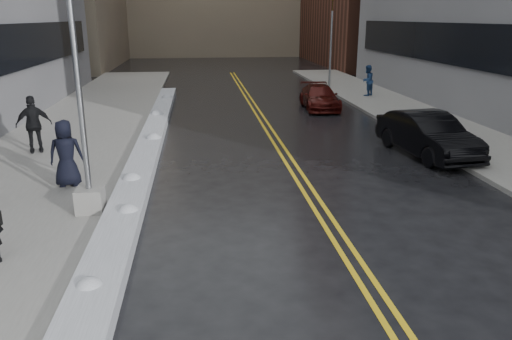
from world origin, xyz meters
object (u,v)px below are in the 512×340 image
object	(u,v)px
lamppost	(82,117)
pedestrian_c	(66,153)
pedestrian_east	(367,80)
car_black	(427,135)
traffic_signal	(331,38)
fire_hydrant	(424,120)
pedestrian_d	(34,124)
car_maroon	(320,97)

from	to	relation	value
lamppost	pedestrian_c	distance (m)	2.73
pedestrian_east	car_black	bearing A→B (deg)	38.06
traffic_signal	pedestrian_c	size ratio (longest dim) A/B	3.13
fire_hydrant	pedestrian_d	distance (m)	15.47
pedestrian_east	car_black	xyz separation A→B (m)	(-2.20, -13.12, -0.29)
fire_hydrant	pedestrian_east	size ratio (longest dim) A/B	0.40
car_maroon	lamppost	bearing A→B (deg)	-119.87
fire_hydrant	lamppost	bearing A→B (deg)	-146.96
lamppost	car_black	bearing A→B (deg)	22.60
lamppost	traffic_signal	size ratio (longest dim) A/B	1.27
traffic_signal	car_maroon	distance (m)	8.59
lamppost	car_maroon	size ratio (longest dim) A/B	1.76
fire_hydrant	car_maroon	size ratio (longest dim) A/B	0.17
fire_hydrant	car_black	distance (m)	3.82
pedestrian_east	car_maroon	size ratio (longest dim) A/B	0.43
pedestrian_c	pedestrian_east	size ratio (longest dim) A/B	1.04
fire_hydrant	car_maroon	distance (m)	6.99
fire_hydrant	traffic_signal	bearing A→B (deg)	92.05
lamppost	traffic_signal	distance (m)	24.98
fire_hydrant	car_black	size ratio (longest dim) A/B	0.15
fire_hydrant	pedestrian_c	bearing A→B (deg)	-156.07
fire_hydrant	pedestrian_d	size ratio (longest dim) A/B	0.36
traffic_signal	pedestrian_d	world-z (taller)	traffic_signal
pedestrian_d	car_black	distance (m)	13.91
traffic_signal	pedestrian_east	xyz separation A→B (m)	(1.20, -4.39, -2.33)
car_maroon	traffic_signal	bearing A→B (deg)	74.71
pedestrian_c	car_maroon	distance (m)	15.94
fire_hydrant	traffic_signal	xyz separation A→B (m)	(-0.50, 14.00, 2.85)
pedestrian_c	car_maroon	world-z (taller)	pedestrian_c
pedestrian_c	pedestrian_east	xyz separation A→B (m)	(14.01, 15.52, -0.04)
pedestrian_d	pedestrian_east	distance (m)	19.79
pedestrian_c	pedestrian_d	world-z (taller)	pedestrian_d
lamppost	car_black	world-z (taller)	lamppost
pedestrian_c	car_maroon	size ratio (longest dim) A/B	0.44
lamppost	pedestrian_c	size ratio (longest dim) A/B	3.98
pedestrian_c	pedestrian_d	size ratio (longest dim) A/B	0.94
car_black	pedestrian_c	bearing A→B (deg)	-176.22
pedestrian_d	car_maroon	distance (m)	14.82
lamppost	fire_hydrant	bearing A→B (deg)	33.04
pedestrian_c	car_black	xyz separation A→B (m)	(11.81, 2.40, -0.33)
traffic_signal	car_maroon	bearing A→B (deg)	-108.33
traffic_signal	car_black	bearing A→B (deg)	-93.27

